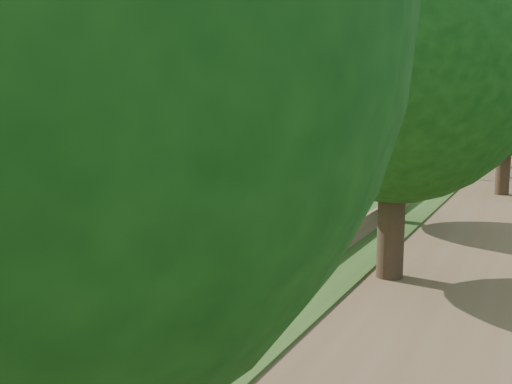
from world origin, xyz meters
The scene contains 12 objects.
ground centered at (0.00, 0.00, 0.00)m, with size 320.00×320.00×0.00m, color #2D4C19.
trackbed centered at (2.00, 60.00, 0.07)m, with size 9.50×170.00×0.28m.
platform centered at (-5.20, 16.00, 0.19)m, with size 6.40×68.00×0.38m, color #A9A288.
yellow_stripe centered at (-2.35, 16.00, 0.39)m, with size 0.55×68.00×0.01m, color gold.
embankment centered at (10.35, 60.00, 1.95)m, with size 10.64×170.00×11.70m.
station_building centered at (-14.00, 30.00, 4.09)m, with size 8.60×6.60×8.00m.
signal_gantry centered at (2.47, 54.99, 4.82)m, with size 8.40×0.38×6.20m.
trees_behind_platform centered at (-11.17, 20.67, 4.53)m, with size 7.82×53.32×7.21m.
train centered at (0.00, 68.64, 2.40)m, with size 3.20×128.32×4.71m.
lamppost_far centered at (-3.62, 7.11, 2.26)m, with size 0.42×0.42×4.22m.
signal_platform centered at (-2.90, 1.77, 3.64)m, with size 0.31×0.25×5.31m.
signal_farside centered at (6.20, 25.33, 4.15)m, with size 0.36×0.29×6.59m.
Camera 1 is at (13.71, -13.14, 7.46)m, focal length 40.00 mm.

